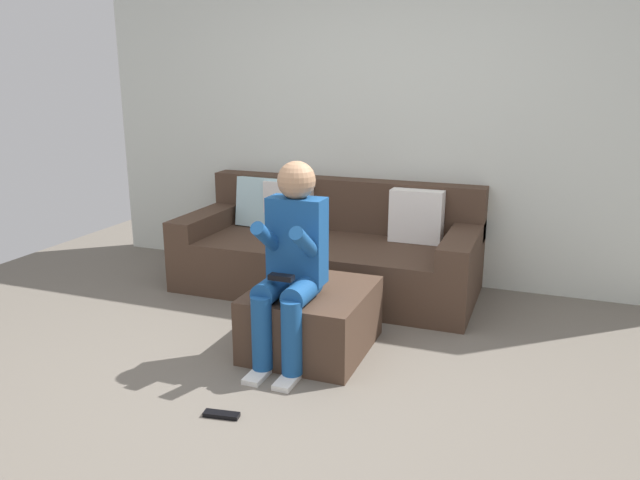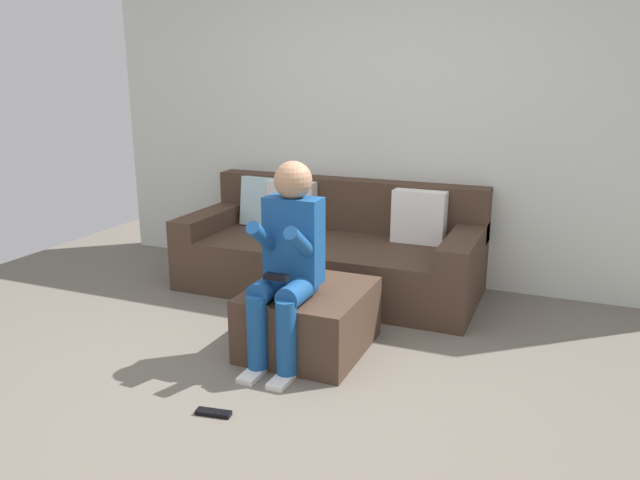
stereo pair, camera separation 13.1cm
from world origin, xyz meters
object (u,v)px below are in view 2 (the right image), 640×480
Objects in this scene: person_seated at (287,258)px; remote_near_ottoman at (213,413)px; ottoman at (309,319)px; couch_sectional at (332,251)px.

person_seated reaches higher than remote_near_ottoman.
ottoman is 0.92m from remote_near_ottoman.
couch_sectional is 1.15m from ottoman.
remote_near_ottoman is at bearing -98.40° from ottoman.
person_seated reaches higher than couch_sectional.
person_seated is 6.50× the size of remote_near_ottoman.
ottoman is at bearing -75.23° from couch_sectional.
person_seated is at bearing -79.53° from couch_sectional.
person_seated is (0.24, -1.30, 0.33)m from couch_sectional.
ottoman reaches higher than remote_near_ottoman.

